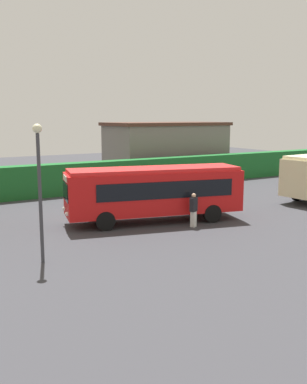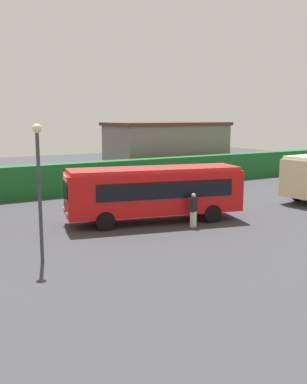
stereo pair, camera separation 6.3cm
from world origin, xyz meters
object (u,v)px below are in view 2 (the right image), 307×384
object	(u,v)px
bus_red	(154,191)
person_center	(193,209)
lamppost	(39,177)
person_left	(110,202)
traffic_cone	(291,180)

from	to	relation	value
bus_red	person_center	world-z (taller)	bus_red
person_center	lamppost	distance (m)	9.01
person_center	bus_red	bearing A→B (deg)	-172.82
person_left	lamppost	distance (m)	8.87
person_center	traffic_cone	bearing A→B (deg)	94.67
person_left	traffic_cone	bearing A→B (deg)	109.05
lamppost	person_center	bearing A→B (deg)	9.94
person_left	traffic_cone	size ratio (longest dim) A/B	2.72
bus_red	person_left	world-z (taller)	bus_red
bus_red	lamppost	xyz separation A→B (m)	(-7.39, -3.56, 1.68)
traffic_cone	lamppost	world-z (taller)	lamppost
person_left	traffic_cone	xyz separation A→B (m)	(19.12, 3.60, -0.55)
person_left	person_center	distance (m)	5.31
bus_red	person_left	distance (m)	3.08
traffic_cone	lamppost	bearing A→B (deg)	-158.80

